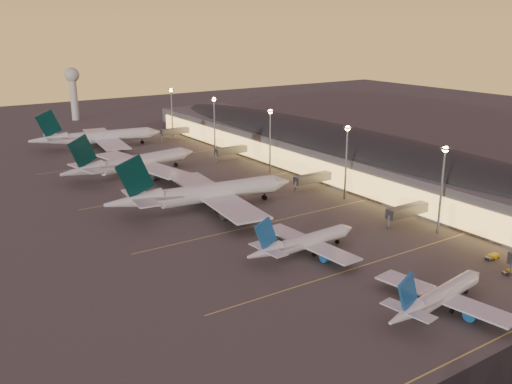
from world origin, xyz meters
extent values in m
plane|color=#474442|center=(0.00, 0.00, 0.00)|extent=(700.00, 700.00, 0.00)
cylinder|color=silver|center=(0.50, -30.63, 3.32)|extent=(22.13, 6.84, 3.71)
cone|color=silver|center=(13.03, -28.79, 3.32)|extent=(4.02, 4.19, 3.71)
cone|color=silver|center=(-15.17, -32.93, 3.79)|extent=(10.29, 5.10, 3.71)
cube|color=silver|center=(-0.54, -30.78, 2.67)|extent=(10.81, 31.87, 0.41)
cylinder|color=#1A5494|center=(-0.85, -23.87, 1.42)|extent=(5.28, 3.47, 2.79)
cylinder|color=#1A5494|center=(1.15, -37.49, 1.42)|extent=(5.28, 3.47, 2.79)
cube|color=#1A5494|center=(-14.68, -32.85, 8.60)|extent=(6.81, 1.54, 8.06)
cube|color=silver|center=(-13.98, -32.75, 4.34)|extent=(5.12, 11.65, 0.26)
cylinder|color=black|center=(9.57, -29.30, 0.73)|extent=(0.34, 0.34, 1.47)
cylinder|color=black|center=(9.57, -29.30, 0.52)|extent=(1.12, 0.79, 1.04)
cylinder|color=black|center=(-1.62, -28.31, 0.73)|extent=(0.34, 0.34, 1.47)
cylinder|color=black|center=(-1.62, -28.31, 0.52)|extent=(1.12, 0.79, 1.04)
cylinder|color=black|center=(-0.86, -33.46, 0.73)|extent=(0.34, 0.34, 1.47)
cylinder|color=black|center=(-0.86, -33.46, 0.52)|extent=(1.12, 0.79, 1.04)
cylinder|color=silver|center=(-3.83, 9.42, 3.45)|extent=(22.81, 5.12, 3.85)
cone|color=silver|center=(9.29, 10.16, 3.45)|extent=(3.86, 4.05, 3.85)
cone|color=silver|center=(-20.22, 8.50, 3.93)|extent=(10.42, 4.42, 3.85)
cube|color=silver|center=(-4.92, 9.36, 2.77)|extent=(8.38, 32.76, 0.42)
cylinder|color=#1A5494|center=(-4.59, 16.52, 1.47)|extent=(5.26, 3.17, 2.89)
cylinder|color=#1A5494|center=(-3.79, 2.27, 1.47)|extent=(5.26, 3.17, 2.89)
cube|color=#1A5494|center=(-19.71, 8.53, 8.92)|extent=(7.08, 0.97, 8.36)
cube|color=silver|center=(-18.98, 8.57, 4.51)|extent=(4.30, 11.86, 0.27)
cylinder|color=black|center=(5.66, 9.95, 0.76)|extent=(0.32, 0.32, 1.52)
cylinder|color=black|center=(5.66, 9.95, 0.54)|extent=(1.11, 0.73, 1.08)
cylinder|color=black|center=(-5.80, 12.01, 0.76)|extent=(0.32, 0.32, 1.52)
cylinder|color=black|center=(-5.80, 12.01, 0.54)|extent=(1.11, 0.73, 1.08)
cylinder|color=black|center=(-5.50, 6.62, 0.76)|extent=(0.32, 0.32, 1.52)
cylinder|color=black|center=(-5.50, 6.62, 0.54)|extent=(1.11, 0.73, 1.08)
cylinder|color=silver|center=(-4.57, 56.80, 5.47)|extent=(40.65, 10.61, 6.08)
cone|color=silver|center=(18.63, 54.15, 5.47)|extent=(7.14, 6.78, 6.08)
cone|color=silver|center=(-33.57, 60.11, 6.23)|extent=(18.74, 8.10, 6.08)
cube|color=silver|center=(-6.50, 57.02, 4.41)|extent=(18.27, 59.73, 0.67)
cylinder|color=#53555A|center=(-3.75, 69.72, 2.36)|extent=(9.54, 5.56, 4.56)
cylinder|color=#53555A|center=(-6.68, 44.02, 2.36)|extent=(9.54, 5.56, 4.56)
cube|color=#062B29|center=(-32.67, 60.00, 14.09)|extent=(12.02, 2.27, 13.50)
cube|color=silver|center=(-31.38, 59.86, 7.15)|extent=(8.85, 21.76, 0.43)
cylinder|color=black|center=(12.21, 54.88, 1.22)|extent=(0.54, 0.54, 2.43)
cylinder|color=black|center=(12.21, 54.88, 0.85)|extent=(1.81, 1.25, 1.70)
cylinder|color=black|center=(-7.31, 61.39, 1.22)|extent=(0.54, 0.54, 2.43)
cylinder|color=black|center=(-7.31, 61.39, 0.85)|extent=(1.81, 1.25, 1.70)
cylinder|color=black|center=(-8.27, 52.93, 1.22)|extent=(0.54, 0.54, 2.43)
cylinder|color=black|center=(-8.27, 52.93, 0.85)|extent=(1.81, 1.25, 1.70)
cylinder|color=silver|center=(-7.52, 112.49, 5.12)|extent=(38.01, 12.05, 5.68)
cone|color=silver|center=(13.99, 116.24, 5.12)|extent=(6.95, 6.64, 5.68)
cone|color=silver|center=(-34.40, 107.81, 5.83)|extent=(17.70, 8.51, 5.68)
cube|color=silver|center=(-9.31, 112.18, 4.12)|extent=(20.19, 56.01, 0.63)
cylinder|color=#53555A|center=(-10.19, 124.30, 2.20)|extent=(9.09, 5.66, 4.26)
cylinder|color=#53555A|center=(-6.04, 100.48, 2.20)|extent=(9.09, 5.66, 4.26)
cube|color=#062B29|center=(-33.56, 107.95, 13.17)|extent=(11.19, 2.76, 12.62)
cube|color=silver|center=(-32.37, 108.16, 6.68)|extent=(9.37, 20.53, 0.40)
cylinder|color=black|center=(8.04, 115.20, 1.14)|extent=(0.53, 0.53, 2.27)
cylinder|color=black|center=(8.04, 115.20, 0.80)|extent=(1.74, 1.25, 1.59)
cylinder|color=black|center=(-11.19, 115.89, 1.14)|extent=(0.53, 0.53, 2.27)
cylinder|color=black|center=(-11.19, 115.89, 0.80)|extent=(1.74, 1.25, 1.59)
cylinder|color=black|center=(-9.82, 108.05, 1.14)|extent=(0.53, 0.53, 2.27)
cylinder|color=black|center=(-9.82, 108.05, 0.80)|extent=(1.74, 1.25, 1.59)
cylinder|color=silver|center=(-1.15, 169.93, 5.33)|extent=(39.64, 10.96, 5.93)
cone|color=silver|center=(21.42, 166.98, 5.33)|extent=(7.04, 6.70, 5.93)
cone|color=silver|center=(-29.36, 173.62, 6.08)|extent=(18.32, 8.17, 5.93)
cube|color=silver|center=(-3.03, 170.18, 4.30)|extent=(18.72, 58.29, 0.65)
cylinder|color=#53555A|center=(-0.14, 182.51, 2.30)|extent=(9.35, 5.56, 4.45)
cylinder|color=#53555A|center=(-3.41, 157.52, 2.30)|extent=(9.35, 5.56, 4.45)
cube|color=#062B29|center=(-28.48, 173.51, 13.73)|extent=(11.71, 2.40, 13.15)
cube|color=silver|center=(-27.23, 173.34, 6.96)|extent=(8.94, 21.27, 0.41)
cylinder|color=black|center=(15.18, 167.80, 1.19)|extent=(0.53, 0.53, 2.37)
cylinder|color=black|center=(15.18, 167.80, 0.83)|extent=(1.78, 1.24, 1.66)
cylinder|color=black|center=(-3.74, 174.46, 1.19)|extent=(0.53, 0.53, 2.37)
cylinder|color=black|center=(-3.74, 174.46, 0.83)|extent=(1.78, 1.24, 1.66)
cylinder|color=black|center=(-4.82, 166.23, 1.19)|extent=(0.53, 0.53, 2.37)
cylinder|color=black|center=(-4.82, 166.23, 0.83)|extent=(1.78, 1.24, 1.66)
cube|color=#545459|center=(62.00, 72.50, 6.00)|extent=(40.00, 255.00, 12.00)
ellipsoid|color=black|center=(62.00, 72.50, 12.00)|extent=(39.00, 253.00, 10.92)
cube|color=#FFC15C|center=(41.80, 72.50, 5.00)|extent=(0.40, 244.80, 8.00)
cylinder|color=slate|center=(26.00, -30.00, 2.20)|extent=(0.70, 0.70, 4.40)
cube|color=#53555A|center=(34.00, 10.00, 4.50)|extent=(16.00, 3.20, 3.00)
cylinder|color=slate|center=(26.00, 10.00, 2.20)|extent=(0.70, 0.70, 4.40)
cube|color=#53555A|center=(34.00, 55.00, 4.50)|extent=(16.00, 3.20, 3.00)
cylinder|color=slate|center=(26.00, 55.00, 2.20)|extent=(0.70, 0.70, 4.40)
cube|color=#53555A|center=(34.00, 112.00, 4.50)|extent=(16.00, 3.20, 3.00)
cylinder|color=slate|center=(26.00, 112.00, 2.20)|extent=(0.70, 0.70, 4.40)
cube|color=#53555A|center=(34.00, 168.00, 4.50)|extent=(16.00, 3.20, 3.00)
cylinder|color=slate|center=(26.00, 168.00, 2.20)|extent=(0.70, 0.70, 4.40)
cylinder|color=slate|center=(36.00, 0.00, 12.50)|extent=(0.70, 0.70, 25.00)
cube|color=slate|center=(36.00, 0.00, 25.20)|extent=(2.20, 2.20, 0.50)
sphere|color=#FFCB66|center=(36.00, 0.00, 25.00)|extent=(1.80, 1.80, 1.80)
cylinder|color=slate|center=(36.00, 40.00, 12.50)|extent=(0.70, 0.70, 25.00)
cube|color=slate|center=(36.00, 40.00, 25.20)|extent=(2.20, 2.20, 0.50)
sphere|color=#FFCB66|center=(36.00, 40.00, 25.00)|extent=(1.80, 1.80, 1.80)
cylinder|color=slate|center=(36.00, 85.00, 12.50)|extent=(0.70, 0.70, 25.00)
cube|color=slate|center=(36.00, 85.00, 25.20)|extent=(2.20, 2.20, 0.50)
sphere|color=#FFCB66|center=(36.00, 85.00, 25.00)|extent=(1.80, 1.80, 1.80)
cylinder|color=slate|center=(36.00, 130.00, 12.50)|extent=(0.70, 0.70, 25.00)
cube|color=slate|center=(36.00, 130.00, 25.20)|extent=(2.20, 2.20, 0.50)
sphere|color=#FFCB66|center=(36.00, 130.00, 25.00)|extent=(1.80, 1.80, 1.80)
cylinder|color=slate|center=(36.00, 175.00, 12.50)|extent=(0.70, 0.70, 25.00)
cube|color=slate|center=(36.00, 175.00, 25.20)|extent=(2.20, 2.20, 0.50)
sphere|color=#FFCB66|center=(36.00, 175.00, 25.00)|extent=(1.80, 1.80, 1.80)
cylinder|color=silver|center=(10.00, 260.00, 13.00)|extent=(4.40, 4.40, 26.00)
sphere|color=silver|center=(10.00, 260.00, 28.00)|extent=(9.00, 9.00, 9.00)
cube|color=#D8C659|center=(0.00, -45.00, 0.01)|extent=(90.00, 0.36, 0.00)
cube|color=#D8C659|center=(0.00, -5.00, 0.01)|extent=(90.00, 0.36, 0.00)
cube|color=#D8C659|center=(0.00, 35.00, 0.01)|extent=(90.00, 0.36, 0.00)
cube|color=#D8C659|center=(0.00, 80.00, 0.01)|extent=(90.00, 0.36, 0.00)
cube|color=#D8C659|center=(0.00, 135.00, 0.01)|extent=(90.00, 0.36, 0.00)
cube|color=gold|center=(27.77, -28.84, 0.53)|extent=(2.52, 1.80, 1.06)
cube|color=#53555A|center=(26.05, -28.57, 0.39)|extent=(1.53, 1.45, 0.77)
cylinder|color=black|center=(28.74, -28.27, 0.21)|extent=(0.45, 0.24, 0.42)
cylinder|color=black|center=(27.03, -27.99, 0.21)|extent=(0.45, 0.24, 0.42)
cylinder|color=black|center=(26.80, -29.42, 0.21)|extent=(0.45, 0.24, 0.42)
cube|color=gold|center=(32.68, -20.71, 0.62)|extent=(2.73, 1.75, 1.23)
cube|color=#53555A|center=(30.67, -20.76, 0.45)|extent=(1.61, 1.50, 0.90)
cylinder|color=black|center=(33.67, -19.84, 0.25)|extent=(0.50, 0.21, 0.49)
cylinder|color=black|center=(33.72, -21.52, 0.25)|extent=(0.50, 0.21, 0.49)
cylinder|color=black|center=(31.65, -19.89, 0.25)|extent=(0.50, 0.21, 0.49)
cylinder|color=black|center=(31.70, -21.57, 0.25)|extent=(0.50, 0.21, 0.49)
camera|label=1|loc=(-96.17, -100.14, 59.43)|focal=40.00mm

